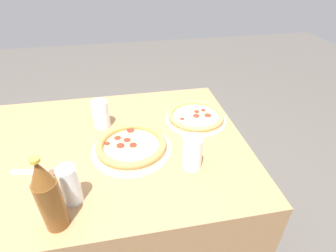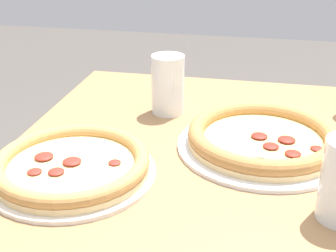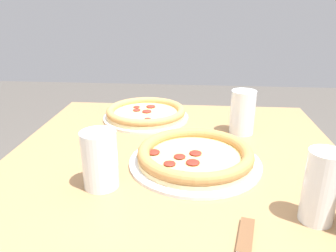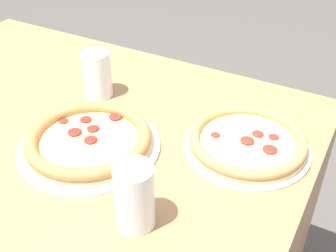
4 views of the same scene
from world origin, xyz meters
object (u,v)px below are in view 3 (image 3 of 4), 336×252
(glass_red_wine, at_px, (320,191))
(glass_water, at_px, (242,113))
(pizza_veggie, at_px, (146,113))
(glass_cola, at_px, (100,161))
(pizza_margherita, at_px, (195,156))

(glass_red_wine, relative_size, glass_water, 1.06)
(pizza_veggie, bearing_deg, glass_red_wine, 36.95)
(glass_cola, xyz_separation_m, glass_red_wine, (0.09, 0.44, 0.00))
(glass_cola, relative_size, glass_red_wine, 0.91)
(glass_cola, xyz_separation_m, glass_water, (-0.34, 0.35, 0.00))
(glass_water, bearing_deg, glass_cola, -45.45)
(glass_water, bearing_deg, pizza_margherita, -32.92)
(glass_red_wine, xyz_separation_m, glass_water, (-0.43, -0.09, -0.00))
(pizza_veggie, relative_size, glass_water, 2.19)
(glass_cola, bearing_deg, pizza_veggie, 175.79)
(glass_red_wine, bearing_deg, glass_water, -168.57)
(pizza_margherita, height_order, glass_water, glass_water)
(pizza_veggie, bearing_deg, glass_water, 71.42)
(pizza_veggie, distance_m, glass_red_wine, 0.67)
(pizza_veggie, xyz_separation_m, glass_cola, (0.45, -0.03, 0.04))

